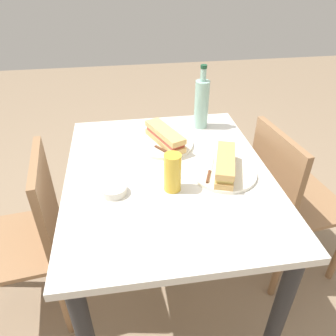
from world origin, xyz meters
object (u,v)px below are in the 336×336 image
plate_near (165,144)px  dining_table (168,197)px  baguette_sandwich_far (225,164)px  chair_far (29,234)px  baguette_sandwich_near (165,136)px  knife_near (156,146)px  knife_far (209,171)px  beer_glass (171,173)px  chair_near (286,197)px  olive_bowl (114,190)px  water_bottle (202,103)px  plate_far (224,173)px

plate_near → dining_table: bearing=175.2°
plate_near → baguette_sandwich_far: 0.33m
dining_table → plate_near: 0.25m
chair_far → baguette_sandwich_near: size_ratio=3.33×
knife_near → knife_far: 0.29m
knife_far → beer_glass: 0.19m
baguette_sandwich_near → chair_near: bearing=-102.7°
knife_near → baguette_sandwich_far: baguette_sandwich_far is taller
plate_near → knife_far: size_ratio=1.49×
chair_far → baguette_sandwich_near: bearing=-72.1°
plate_near → olive_bowl: size_ratio=2.67×
plate_near → water_bottle: size_ratio=0.82×
dining_table → water_bottle: bearing=-30.7°
plate_far → water_bottle: bearing=-0.4°
chair_far → olive_bowl: chair_far is taller
dining_table → plate_near: plate_near is taller
plate_near → plate_far: bearing=-142.6°
plate_far → dining_table: bearing=76.8°
chair_near → baguette_sandwich_near: bearing=77.3°
baguette_sandwich_near → water_bottle: 0.27m
plate_near → plate_far: 0.33m
dining_table → plate_far: bearing=-103.2°
chair_far → water_bottle: size_ratio=2.75×
olive_bowl → plate_near: bearing=-36.7°
plate_near → knife_far: (-0.25, -0.14, 0.01)m
olive_bowl → chair_far: bearing=73.5°
chair_far → baguette_sandwich_near: (0.20, -0.62, 0.32)m
chair_far → olive_bowl: bearing=-106.5°
knife_near → knife_far: same height
plate_near → plate_far: same height
baguette_sandwich_near → beer_glass: beer_glass is taller
chair_near → plate_near: size_ratio=3.33×
chair_far → olive_bowl: 0.49m
dining_table → baguette_sandwich_far: bearing=-103.2°
chair_near → knife_far: size_ratio=4.98×
dining_table → olive_bowl: 0.28m
plate_near → chair_far: bearing=107.9°
chair_near → knife_near: 0.70m
plate_far → beer_glass: bearing=105.0°
knife_far → olive_bowl: 0.38m
water_bottle → olive_bowl: water_bottle is taller
chair_far → plate_far: 0.87m
water_bottle → baguette_sandwich_far: bearing=179.6°
knife_near → olive_bowl: olive_bowl is taller
chair_near → plate_far: size_ratio=3.33×
dining_table → chair_near: (0.08, -0.60, -0.14)m
chair_near → plate_far: chair_near is taller
dining_table → baguette_sandwich_far: size_ratio=3.95×
knife_far → water_bottle: water_bottle is taller
plate_near → baguette_sandwich_far: baguette_sandwich_far is taller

